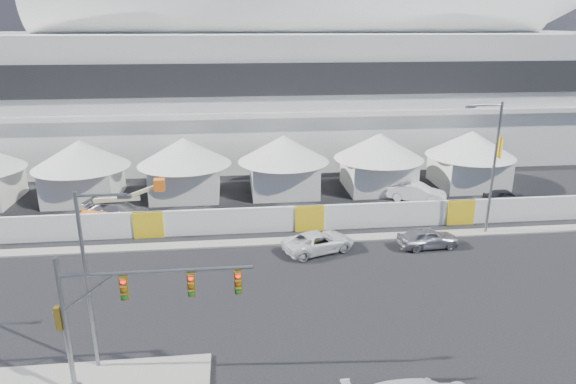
{
  "coord_description": "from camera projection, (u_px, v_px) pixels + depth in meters",
  "views": [
    {
      "loc": [
        0.38,
        -21.6,
        15.2
      ],
      "look_at": [
        3.87,
        10.0,
        4.65
      ],
      "focal_mm": 32.0,
      "sensor_mm": 36.0,
      "label": 1
    }
  ],
  "objects": [
    {
      "name": "sedan_silver",
      "position": [
        428.0,
        238.0,
        36.21
      ],
      "size": [
        2.07,
        4.44,
        1.47
      ],
      "primitive_type": "imported",
      "rotation": [
        0.0,
        0.0,
        1.65
      ],
      "color": "#A09FA4",
      "rests_on": "ground"
    },
    {
      "name": "ground",
      "position": [
        232.0,
        348.0,
        25.13
      ],
      "size": [
        160.0,
        160.0,
        0.0
      ],
      "primitive_type": "plane",
      "color": "black",
      "rests_on": "ground"
    },
    {
      "name": "boom_lift",
      "position": [
        112.0,
        211.0,
        40.78
      ],
      "size": [
        6.64,
        1.74,
        3.35
      ],
      "rotation": [
        0.0,
        0.0,
        0.08
      ],
      "color": "orange",
      "rests_on": "ground"
    },
    {
      "name": "tent_row",
      "position": [
        235.0,
        161.0,
        46.83
      ],
      "size": [
        53.4,
        8.4,
        5.4
      ],
      "color": "silver",
      "rests_on": "ground"
    },
    {
      "name": "traffic_mast",
      "position": [
        112.0,
        318.0,
        20.91
      ],
      "size": [
        7.98,
        0.62,
        6.38
      ],
      "color": "slate",
      "rests_on": "median_island"
    },
    {
      "name": "lot_car_b",
      "position": [
        505.0,
        196.0,
        45.04
      ],
      "size": [
        1.55,
        3.79,
        1.29
      ],
      "primitive_type": "imported",
      "rotation": [
        0.0,
        0.0,
        1.56
      ],
      "color": "black",
      "rests_on": "ground"
    },
    {
      "name": "lot_car_a",
      "position": [
        417.0,
        192.0,
        45.55
      ],
      "size": [
        4.02,
        5.23,
        1.66
      ],
      "primitive_type": "imported",
      "rotation": [
        0.0,
        0.0,
        1.05
      ],
      "color": "white",
      "rests_on": "ground"
    },
    {
      "name": "streetlight_median",
      "position": [
        91.0,
        270.0,
        22.18
      ],
      "size": [
        2.33,
        0.23,
        8.44
      ],
      "color": "gray",
      "rests_on": "median_island"
    },
    {
      "name": "pickup_curb",
      "position": [
        318.0,
        242.0,
        35.6
      ],
      "size": [
        3.92,
        5.56,
        1.41
      ],
      "primitive_type": "imported",
      "rotation": [
        0.0,
        0.0,
        1.92
      ],
      "color": "silver",
      "rests_on": "ground"
    },
    {
      "name": "far_curb",
      "position": [
        495.0,
        232.0,
        38.99
      ],
      "size": [
        80.0,
        1.2,
        0.12
      ],
      "primitive_type": "cube",
      "color": "gray",
      "rests_on": "ground"
    },
    {
      "name": "streetlight_curb",
      "position": [
        492.0,
        160.0,
        37.09
      ],
      "size": [
        2.94,
        0.66,
        9.92
      ],
      "color": "slate",
      "rests_on": "ground"
    },
    {
      "name": "stadium",
      "position": [
        299.0,
        72.0,
        62.21
      ],
      "size": [
        80.0,
        24.8,
        21.98
      ],
      "color": "silver",
      "rests_on": "ground"
    },
    {
      "name": "lot_car_c",
      "position": [
        119.0,
        211.0,
        41.07
      ],
      "size": [
        3.94,
        5.94,
        1.6
      ],
      "primitive_type": "imported",
      "rotation": [
        0.0,
        0.0,
        1.23
      ],
      "color": "#A0A1A5",
      "rests_on": "ground"
    },
    {
      "name": "hoarding_fence",
      "position": [
        309.0,
        218.0,
        39.12
      ],
      "size": [
        70.0,
        0.25,
        2.0
      ],
      "primitive_type": "cube",
      "color": "white",
      "rests_on": "ground"
    }
  ]
}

